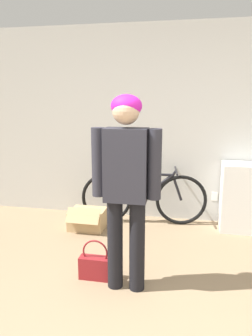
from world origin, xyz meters
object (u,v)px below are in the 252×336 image
cardboard_box (88,219)px  person (126,177)px  bicycle (143,197)px  handbag (95,266)px

cardboard_box → person: bearing=-58.3°
bicycle → cardboard_box: size_ratio=3.76×
handbag → cardboard_box: 1.22m
bicycle → handbag: 1.49m
person → cardboard_box: size_ratio=3.83×
bicycle → handbag: (-0.23, -1.45, -0.24)m
person → bicycle: person is taller
cardboard_box → handbag: bearing=-68.6°
person → handbag: size_ratio=4.38×
person → bicycle: size_ratio=1.02×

